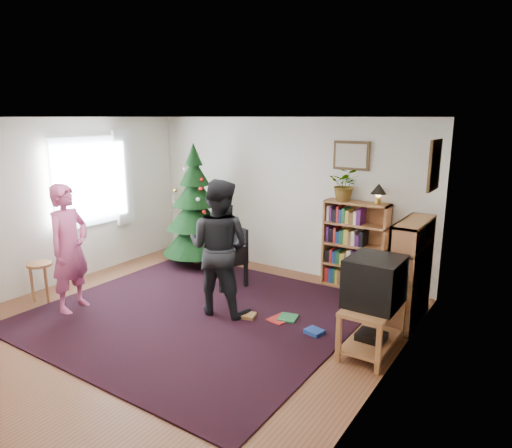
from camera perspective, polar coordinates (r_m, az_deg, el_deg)
The scene contains 22 objects.
floor at distance 5.90m, azimuth -9.27°, elevation -12.01°, with size 5.00×5.00×0.00m, color brown.
ceiling at distance 5.35m, azimuth -10.29°, elevation 13.02°, with size 5.00×5.00×0.00m, color white.
wall_back at distance 7.47m, azimuth 3.43°, elevation 3.59°, with size 5.00×0.02×2.50m, color silver.
wall_left at distance 7.40m, azimuth -24.08°, elevation 2.36°, with size 0.02×5.00×2.50m, color silver.
wall_right at distance 4.25m, azimuth 15.86°, elevation -4.45°, with size 0.02×5.00×2.50m, color silver.
rug at distance 6.10m, azimuth -7.34°, elevation -10.97°, with size 3.80×3.60×0.02m, color black.
window_pane at distance 7.67m, azimuth -20.38°, elevation 4.93°, with size 0.04×1.20×1.40m, color silver.
curtain at distance 8.07m, azimuth -16.22°, elevation 5.61°, with size 0.06×0.35×1.60m, color silver.
picture_back at distance 6.86m, azimuth 11.84°, elevation 8.37°, with size 0.55×0.03×0.42m.
picture_right at distance 5.79m, azimuth 21.44°, elevation 6.86°, with size 0.03×0.50×0.60m.
christmas_tree at distance 7.81m, azimuth -7.58°, elevation 1.08°, with size 1.15×1.15×2.09m.
bookshelf_back at distance 6.90m, azimuth 12.30°, elevation -2.50°, with size 0.95×0.30×1.30m.
bookshelf_right at distance 5.92m, azimuth 18.75°, elevation -5.58°, with size 0.30×0.95×1.30m.
tv_stand at distance 5.20m, azimuth 14.31°, elevation -11.98°, with size 0.48×0.87×0.55m.
crt_tv at distance 5.02m, azimuth 14.60°, elevation -6.93°, with size 0.55×0.59×0.52m.
armchair at distance 6.90m, azimuth -3.34°, elevation -3.80°, with size 0.63×0.65×0.90m.
stool at distance 6.97m, azimuth -25.37°, elevation -5.41°, with size 0.33×0.33×0.55m.
person_standing at distance 6.37m, azimuth -22.29°, elevation -2.85°, with size 0.62×0.40×1.69m, color #C04D7D.
person_by_chair at distance 5.82m, azimuth -4.64°, elevation -2.98°, with size 0.85×0.67×1.76m, color black.
potted_plant at distance 6.79m, azimuth 11.09°, elevation 4.88°, with size 0.43×0.38×0.48m, color gray.
table_lamp at distance 6.63m, azimuth 15.08°, elevation 4.10°, with size 0.22×0.22×0.30m.
floor_clutter at distance 5.76m, azimuth 5.47°, elevation -12.12°, with size 1.63×0.70×0.08m.
Camera 1 is at (3.67, -3.88, 2.51)m, focal length 32.00 mm.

